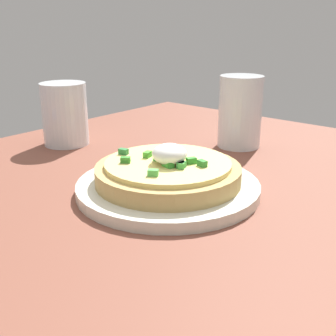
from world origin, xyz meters
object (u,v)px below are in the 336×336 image
object	(u,v)px
pizza	(168,171)
cup_far	(65,116)
plate	(168,187)
cup_near	(240,115)

from	to	relation	value
pizza	cup_far	xyz separation A→B (cm)	(5.74, 30.07, 2.30)
pizza	cup_far	size ratio (longest dim) A/B	1.72
plate	pizza	size ratio (longest dim) A/B	1.26
plate	cup_near	xyz separation A→B (cm)	(25.56, 4.49, 5.17)
plate	pizza	xyz separation A→B (cm)	(-0.03, -0.04, 2.32)
plate	cup_far	distance (cm)	30.92
pizza	cup_far	distance (cm)	30.70
cup_far	cup_near	bearing A→B (deg)	-52.15
plate	cup_far	world-z (taller)	cup_far
cup_near	cup_far	world-z (taller)	cup_near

